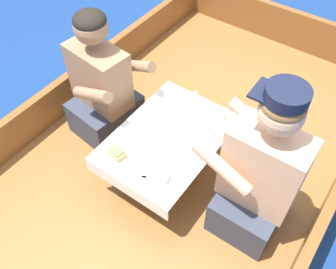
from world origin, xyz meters
TOP-DOWN VIEW (x-y plane):
  - ground_plane at (0.00, 0.00)m, footprint 60.00×60.00m
  - boat_deck at (0.00, 0.00)m, footprint 2.00×3.56m
  - gunwale_port at (-0.97, 0.00)m, footprint 0.06×3.56m
  - gunwale_starboard at (0.97, 0.00)m, footprint 0.06×3.56m
  - bow_coaming at (0.00, 1.75)m, footprint 1.88×0.06m
  - cockpit_table at (0.00, -0.05)m, footprint 0.59×0.83m
  - person_port at (-0.59, 0.02)m, footprint 0.56×0.49m
  - person_starboard at (0.59, -0.05)m, footprint 0.52×0.44m
  - plate_sandwich at (-0.15, -0.34)m, footprint 0.17×0.17m
  - plate_bread at (-0.02, -0.11)m, footprint 0.20×0.20m
  - sandwich at (-0.15, -0.34)m, footprint 0.12×0.09m
  - bowl_port_near at (0.13, -0.32)m, footprint 0.12×0.12m
  - bowl_starboard_near at (0.01, 0.18)m, footprint 0.13×0.13m
  - bowl_center_far at (0.20, -0.06)m, footprint 0.14×0.14m
  - bowl_port_far at (0.14, 0.25)m, footprint 0.14×0.14m
  - coffee_cup_port at (-0.17, 0.21)m, footprint 0.10×0.07m
  - coffee_cup_starboard at (-0.10, 0.07)m, footprint 0.09×0.06m
  - coffee_cup_center at (0.21, 0.10)m, footprint 0.09×0.07m
  - utensil_fork_port at (0.02, -0.39)m, footprint 0.16×0.09m
  - utensil_spoon_center at (0.11, 0.10)m, footprint 0.12×0.14m
  - utensil_spoon_starboard at (-0.07, 0.33)m, footprint 0.04×0.17m
  - utensil_knife_starboard at (0.23, -0.19)m, footprint 0.09×0.15m

SIDE VIEW (x-z plane):
  - ground_plane at x=0.00m, z-range 0.00..0.00m
  - boat_deck at x=0.00m, z-range 0.00..0.35m
  - gunwale_port at x=-0.97m, z-range 0.35..0.64m
  - gunwale_starboard at x=0.97m, z-range 0.35..0.64m
  - bow_coaming at x=0.00m, z-range 0.35..0.68m
  - cockpit_table at x=0.00m, z-range 0.49..0.84m
  - utensil_fork_port at x=0.02m, z-range 0.70..0.70m
  - utensil_knife_starboard at x=0.23m, z-range 0.70..0.70m
  - utensil_spoon_center at x=0.11m, z-range 0.70..0.70m
  - utensil_spoon_starboard at x=-0.07m, z-range 0.70..0.70m
  - plate_bread at x=-0.02m, z-range 0.70..0.71m
  - plate_sandwich at x=-0.15m, z-range 0.70..0.71m
  - bowl_starboard_near at x=0.01m, z-range 0.70..0.74m
  - bowl_port_far at x=0.14m, z-range 0.70..0.74m
  - bowl_port_near at x=0.13m, z-range 0.70..0.74m
  - bowl_center_far at x=0.20m, z-range 0.70..0.74m
  - coffee_cup_center at x=0.21m, z-range 0.70..0.75m
  - coffee_cup_port at x=-0.17m, z-range 0.70..0.76m
  - person_port at x=-0.59m, z-range 0.26..1.20m
  - sandwich at x=-0.15m, z-range 0.71..0.75m
  - coffee_cup_starboard at x=-0.10m, z-range 0.70..0.76m
  - person_starboard at x=0.59m, z-range 0.25..1.31m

